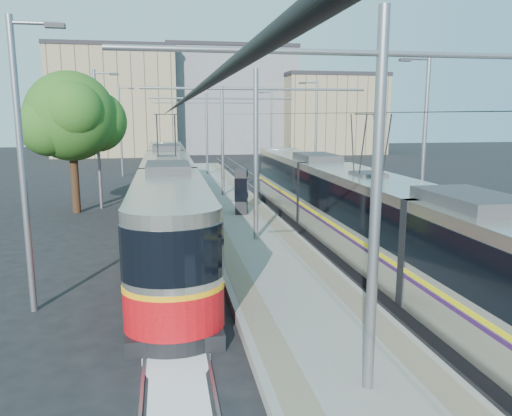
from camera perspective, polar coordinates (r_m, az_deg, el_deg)
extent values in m
plane|color=black|center=(13.96, 6.05, -12.55)|extent=(160.00, 160.00, 0.00)
cube|color=gray|center=(30.00, -3.10, 0.37)|extent=(4.00, 50.00, 0.30)
cube|color=gray|center=(29.83, -5.87, 0.57)|extent=(0.70, 50.00, 0.01)
cube|color=gray|center=(30.19, -0.38, 0.75)|extent=(0.70, 50.00, 0.01)
cube|color=gray|center=(29.80, -11.36, -0.16)|extent=(0.07, 70.00, 0.03)
cube|color=gray|center=(29.81, -8.60, -0.07)|extent=(0.07, 70.00, 0.03)
cube|color=gray|center=(30.52, 2.28, 0.29)|extent=(0.07, 70.00, 0.03)
cube|color=gray|center=(30.86, 4.88, 0.38)|extent=(0.07, 70.00, 0.03)
cube|color=silver|center=(10.78, -8.88, -20.00)|extent=(1.20, 5.00, 0.01)
cube|color=black|center=(26.70, -9.93, -0.95)|extent=(2.30, 30.67, 0.40)
cube|color=#B6B0A7|center=(26.42, -10.04, 2.56)|extent=(2.40, 29.07, 2.90)
cube|color=black|center=(26.36, -10.08, 3.63)|extent=(2.43, 29.07, 1.30)
cube|color=orange|center=(26.48, -10.02, 1.70)|extent=(2.43, 29.07, 0.12)
cube|color=red|center=(26.56, -9.98, 0.63)|extent=(2.42, 29.07, 1.10)
cube|color=#2D2D30|center=(26.25, -10.16, 6.02)|extent=(1.68, 3.00, 0.30)
cube|color=black|center=(19.35, 12.31, -5.46)|extent=(2.30, 31.12, 0.40)
cube|color=beige|center=(18.97, 12.51, -0.67)|extent=(2.40, 29.52, 2.90)
cube|color=black|center=(18.88, 12.57, 0.82)|extent=(2.43, 29.52, 1.30)
cube|color=yellow|center=(19.05, 12.46, -1.85)|extent=(2.43, 29.52, 0.12)
cube|color=#351448|center=(19.08, 12.44, -2.28)|extent=(2.43, 29.52, 0.10)
cube|color=#2D2D30|center=(18.73, 12.70, 4.14)|extent=(1.68, 3.00, 0.30)
cylinder|color=gray|center=(9.24, 13.50, -0.13)|extent=(0.20, 0.20, 7.00)
cylinder|color=gray|center=(9.14, 14.26, 16.73)|extent=(9.20, 0.10, 0.10)
cylinder|color=gray|center=(20.70, -0.01, 5.96)|extent=(0.20, 0.20, 7.00)
cylinder|color=gray|center=(20.66, -0.01, 13.45)|extent=(9.20, 0.10, 0.10)
cylinder|color=gray|center=(32.55, -3.85, 7.63)|extent=(0.20, 0.20, 7.00)
cylinder|color=gray|center=(32.52, -3.91, 12.39)|extent=(9.20, 0.10, 0.10)
cylinder|color=gray|center=(44.48, -5.64, 8.40)|extent=(0.20, 0.20, 7.00)
cylinder|color=gray|center=(44.46, -5.70, 11.87)|extent=(9.20, 0.10, 0.10)
cylinder|color=black|center=(29.29, -10.33, 10.58)|extent=(0.02, 70.00, 0.02)
cylinder|color=black|center=(30.19, 3.71, 10.73)|extent=(0.02, 70.00, 0.02)
cylinder|color=gray|center=(14.86, -25.15, 3.91)|extent=(0.18, 0.18, 8.00)
cube|color=#2D2D30|center=(14.72, -21.99, 18.76)|extent=(0.50, 0.22, 0.12)
cylinder|color=gray|center=(30.57, -17.63, 7.35)|extent=(0.18, 0.18, 8.00)
cube|color=#2D2D30|center=(30.50, -15.92, 14.49)|extent=(0.50, 0.22, 0.12)
cylinder|color=gray|center=(46.47, -15.21, 8.42)|extent=(0.18, 0.18, 8.00)
cube|color=#2D2D30|center=(46.43, -14.05, 13.11)|extent=(0.50, 0.22, 0.12)
cylinder|color=gray|center=(23.23, 18.63, 6.42)|extent=(0.18, 0.18, 8.00)
cube|color=#2D2D30|center=(22.79, 16.68, 15.91)|extent=(0.50, 0.22, 0.12)
cylinder|color=gray|center=(38.01, 6.86, 8.31)|extent=(0.18, 0.18, 8.00)
cube|color=#2D2D30|center=(37.74, 5.35, 14.02)|extent=(0.50, 0.22, 0.12)
cylinder|color=gray|center=(53.50, 1.75, 9.02)|extent=(0.18, 0.18, 8.00)
cube|color=#2D2D30|center=(53.31, 0.59, 13.05)|extent=(0.50, 0.22, 0.12)
cube|color=black|center=(26.44, -1.67, 1.89)|extent=(0.83, 1.13, 2.34)
cube|color=black|center=(26.41, -1.67, 2.22)|extent=(0.88, 1.18, 1.22)
cylinder|color=#382314|center=(29.87, -19.96, 2.57)|extent=(0.45, 0.45, 3.26)
sphere|color=#1B4C15|center=(29.63, -20.42, 9.80)|extent=(4.89, 4.89, 4.89)
sphere|color=#1B4C15|center=(30.25, -17.81, 9.38)|extent=(3.46, 3.46, 3.46)
cube|color=gray|center=(72.58, -15.66, 11.41)|extent=(16.00, 12.00, 13.96)
cube|color=#262328|center=(73.09, -15.95, 17.07)|extent=(16.32, 12.24, 0.50)
cube|color=slate|center=(76.93, -3.19, 11.96)|extent=(18.00, 14.00, 14.63)
cube|color=#262328|center=(77.48, -3.25, 17.56)|extent=(18.36, 14.28, 0.50)
cube|color=gray|center=(74.19, 8.41, 10.39)|extent=(14.00, 10.00, 10.70)
cube|color=#262328|center=(74.39, 8.53, 14.71)|extent=(14.28, 10.20, 0.50)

